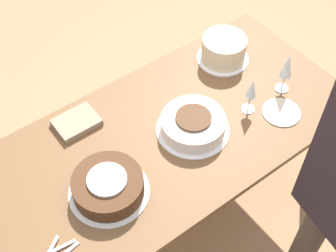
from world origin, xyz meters
name	(u,v)px	position (x,y,z in m)	size (l,w,h in m)	color
ground_plane	(168,219)	(0.00, 0.00, 0.00)	(12.00, 12.00, 0.00)	#A87F56
dining_table	(168,149)	(0.00, 0.00, 0.65)	(1.68, 0.81, 0.77)	brown
cake_center_white	(193,124)	(0.10, -0.05, 0.81)	(0.32, 0.32, 0.09)	white
cake_front_chocolate	(108,186)	(-0.36, -0.10, 0.81)	(0.32, 0.32, 0.10)	white
cake_back_decorated	(224,49)	(0.50, 0.21, 0.83)	(0.25, 0.25, 0.13)	white
wine_glass_near	(252,90)	(0.37, -0.11, 0.89)	(0.06, 0.06, 0.18)	silver
wine_glass_far	(287,67)	(0.58, -0.10, 0.90)	(0.07, 0.07, 0.21)	silver
dessert_plate_right	(281,112)	(0.47, -0.21, 0.77)	(0.17, 0.17, 0.01)	beige
napkin_stack	(77,122)	(-0.29, 0.28, 0.78)	(0.19, 0.14, 0.03)	gray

